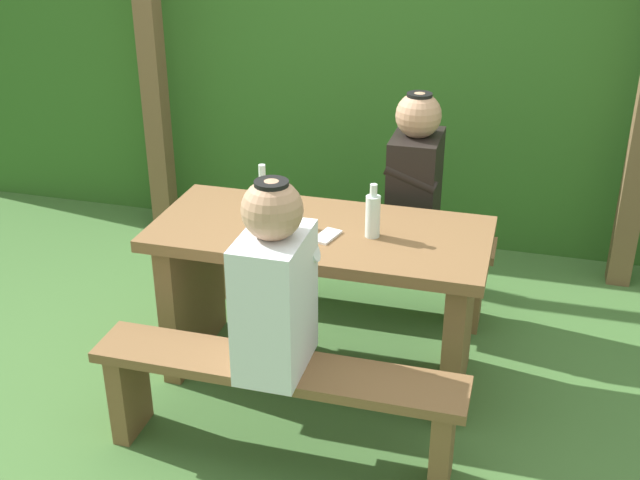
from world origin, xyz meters
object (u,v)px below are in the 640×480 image
cell_phone (327,236)px  person_white_shirt (274,284)px  bottle_right (263,199)px  bottle_left (373,215)px  picnic_table (320,276)px  drinking_glass (284,211)px  bench_near (277,391)px  person_black_coat (415,174)px  bench_far (352,253)px

cell_phone → person_white_shirt: bearing=-81.3°
bottle_right → bottle_left: bearing=-4.4°
person_white_shirt → picnic_table: bearing=89.9°
drinking_glass → bottle_left: size_ratio=0.34×
bench_near → person_black_coat: (0.30, 1.19, 0.45)m
picnic_table → bottle_right: (-0.25, 0.02, 0.32)m
bench_far → drinking_glass: (-0.17, -0.55, 0.44)m
bench_near → cell_phone: bearing=84.7°
person_black_coat → drinking_glass: bearing=-130.9°
bottle_left → bottle_right: size_ratio=0.92×
person_white_shirt → person_black_coat: (0.30, 1.18, 0.00)m
bottle_right → bench_near: bearing=-67.6°
person_black_coat → bottle_left: (-0.07, -0.61, 0.04)m
bench_near → person_white_shirt: person_white_shirt is taller
bench_far → cell_phone: bearing=-85.8°
bench_far → bottle_left: bottle_left is taller
bench_near → cell_phone: cell_phone is taller
bench_near → bench_far: (0.00, 1.19, 0.00)m
person_white_shirt → bottle_right: (-0.25, 0.61, 0.05)m
picnic_table → bench_near: bearing=-90.0°
bench_near → cell_phone: (0.05, 0.52, 0.40)m
bench_near → bench_far: size_ratio=1.00×
picnic_table → person_black_coat: (0.30, 0.59, 0.28)m
picnic_table → cell_phone: size_ratio=10.00×
bottle_right → bench_far: bearing=66.0°
picnic_table → person_white_shirt: (-0.00, -0.59, 0.28)m
bench_near → picnic_table: bearing=90.0°
person_white_shirt → drinking_glass: 0.66m
bottle_right → cell_phone: bottle_right is taller
picnic_table → bottle_right: bearing=175.0°
bench_far → picnic_table: bearing=-90.0°
drinking_glass → person_white_shirt: bearing=-75.1°
bottle_left → picnic_table: bearing=176.3°
picnic_table → cell_phone: bearing=-56.3°
drinking_glass → person_black_coat: bearing=49.1°
person_black_coat → drinking_glass: size_ratio=9.49×
person_black_coat → cell_phone: 0.71m
bench_near → drinking_glass: drinking_glass is taller
picnic_table → bottle_right: 0.41m
bench_near → cell_phone: 0.66m
picnic_table → bench_far: picnic_table is taller
person_black_coat → bottle_left: size_ratio=3.19×
picnic_table → person_white_shirt: bearing=-90.1°
person_white_shirt → bottle_left: person_white_shirt is taller
person_white_shirt → person_black_coat: 1.22m
bottle_right → cell_phone: (0.30, -0.10, -0.09)m
drinking_glass → bottle_left: bottle_left is taller
person_black_coat → bottle_right: bearing=-134.1°
cell_phone → picnic_table: bearing=137.9°
picnic_table → person_white_shirt: person_white_shirt is taller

